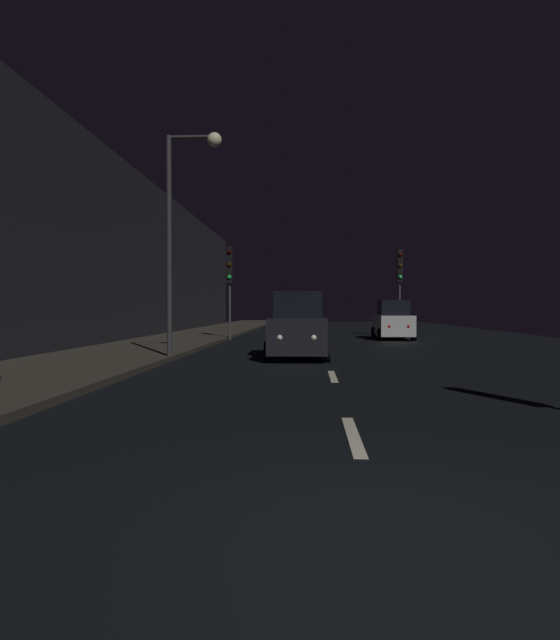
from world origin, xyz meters
The scene contains 9 objects.
ground centered at (0.00, 24.50, -0.01)m, with size 26.24×84.00×0.02m, color black.
sidewalk_left centered at (-6.92, 24.50, 0.07)m, with size 4.40×84.00×0.15m, color #38332B.
building_facade_left centered at (-9.52, 21.00, 4.25)m, with size 0.80×63.00×8.50m, color black.
lane_centerline centered at (0.00, 19.59, 0.01)m, with size 0.16×31.49×0.01m.
traffic_light_far_right centered at (4.62, 28.21, 3.64)m, with size 0.31×0.46×5.00m.
traffic_light_far_left centered at (-4.62, 24.21, 3.47)m, with size 0.31×0.46×4.79m.
streetlamp_overhead centered at (-4.35, 12.77, 4.61)m, with size 1.70×0.44×6.92m.
car_approaching_headlights centered at (-0.91, 14.07, 0.98)m, with size 1.97×4.26×2.14m.
car_parked_right_far centered at (3.82, 25.42, 0.94)m, with size 1.88×4.07×2.05m.
Camera 1 is at (-0.55, -3.98, 1.59)m, focal length 31.20 mm.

